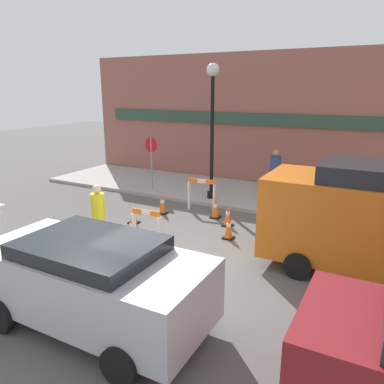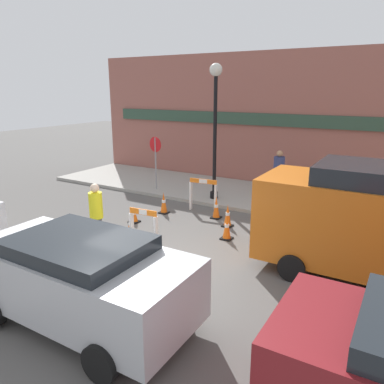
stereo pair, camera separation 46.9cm
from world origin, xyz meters
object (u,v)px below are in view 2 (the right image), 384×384
Objects in this scene: parked_car_1 at (81,275)px; streetlamp_post at (215,113)px; stop_sign at (156,154)px; person_pedestrian at (279,173)px; person_worker at (96,213)px.

streetlamp_post is at bearing 100.42° from parked_car_1.
person_pedestrian is at bearing -156.19° from stop_sign.
person_pedestrian is at bearing 32.40° from streetlamp_post.
streetlamp_post is at bearing 14.63° from person_pedestrian.
person_pedestrian reaches higher than person_worker.
parked_car_1 is (1.43, -7.76, -2.28)m from streetlamp_post.
streetlamp_post is at bearing 19.70° from person_worker.
person_worker is 0.42× the size of parked_car_1.
streetlamp_post is 1.15× the size of parked_car_1.
streetlamp_post reaches higher than stop_sign.
streetlamp_post is 5.74m from person_worker.
stop_sign is 5.58m from person_worker.
stop_sign is at bearing 117.48° from parked_car_1.
stop_sign is 0.51× the size of parked_car_1.
person_worker is 0.98× the size of person_pedestrian.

